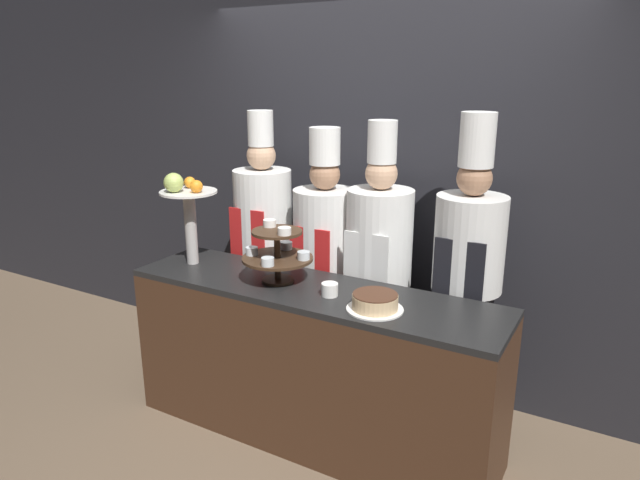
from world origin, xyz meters
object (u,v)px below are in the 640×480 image
(tiered_stand, at_px, (277,252))
(chef_left, at_px, (263,237))
(chef_center_left, at_px, (324,254))
(fruit_pedestal, at_px, (186,202))
(chef_right, at_px, (467,270))
(cake_round, at_px, (375,302))
(cup_white, at_px, (330,289))
(chef_center_right, at_px, (379,261))

(tiered_stand, bearing_deg, chef_left, 131.93)
(tiered_stand, bearing_deg, chef_center_left, 88.05)
(tiered_stand, relative_size, fruit_pedestal, 0.70)
(chef_center_left, bearing_deg, chef_right, 0.00)
(cake_round, bearing_deg, chef_left, 151.22)
(chef_center_left, relative_size, chef_right, 0.94)
(cake_round, relative_size, chef_center_left, 0.16)
(tiered_stand, bearing_deg, cake_round, -8.57)
(fruit_pedestal, distance_m, cake_round, 1.34)
(fruit_pedestal, distance_m, chef_right, 1.70)
(chef_left, bearing_deg, cake_round, -28.78)
(fruit_pedestal, relative_size, chef_left, 0.31)
(cake_round, relative_size, chef_left, 0.16)
(cup_white, relative_size, chef_right, 0.05)
(tiered_stand, bearing_deg, chef_center_right, 52.17)
(tiered_stand, height_order, chef_right, chef_right)
(cup_white, bearing_deg, tiered_stand, 173.10)
(chef_center_right, xyz_separation_m, chef_right, (0.54, 0.00, 0.04))
(fruit_pedestal, xyz_separation_m, chef_center_left, (0.67, 0.52, -0.36))
(fruit_pedestal, bearing_deg, cake_round, -3.98)
(cup_white, xyz_separation_m, chef_left, (-0.82, 0.55, 0.03))
(tiered_stand, distance_m, fruit_pedestal, 0.68)
(cake_round, xyz_separation_m, chef_center_right, (-0.25, 0.61, -0.00))
(cake_round, bearing_deg, chef_center_right, 112.55)
(fruit_pedestal, height_order, cake_round, fruit_pedestal)
(tiered_stand, distance_m, cake_round, 0.67)
(cake_round, bearing_deg, tiered_stand, 171.43)
(fruit_pedestal, height_order, chef_center_right, chef_center_right)
(chef_right, bearing_deg, fruit_pedestal, -161.98)
(chef_right, bearing_deg, tiered_stand, -151.49)
(chef_center_left, bearing_deg, cake_round, -43.93)
(chef_center_right, bearing_deg, tiered_stand, -127.83)
(tiered_stand, height_order, chef_left, chef_left)
(cake_round, xyz_separation_m, chef_left, (-1.10, 0.61, 0.03))
(fruit_pedestal, height_order, chef_left, chef_left)
(tiered_stand, bearing_deg, chef_right, 28.51)
(chef_right, bearing_deg, chef_left, -180.00)
(chef_left, bearing_deg, tiered_stand, -48.07)
(tiered_stand, xyz_separation_m, chef_center_right, (0.39, 0.51, -0.14))
(fruit_pedestal, xyz_separation_m, chef_right, (1.58, 0.52, -0.31))
(chef_left, height_order, chef_right, chef_right)
(cup_white, bearing_deg, fruit_pedestal, 177.94)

